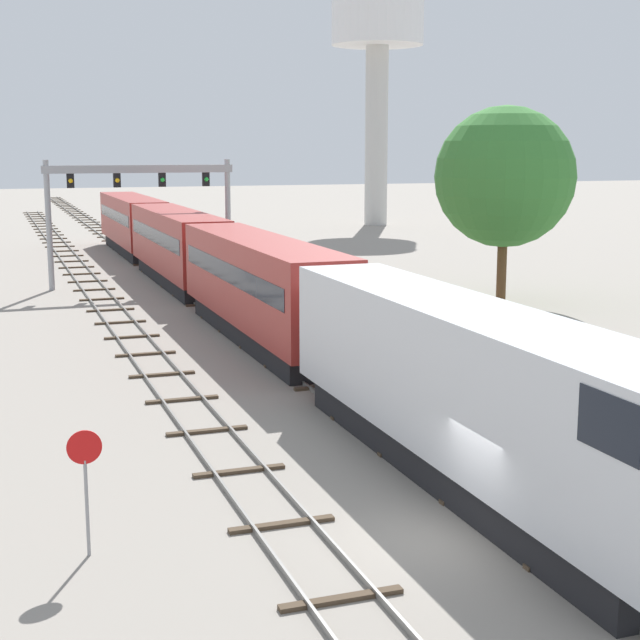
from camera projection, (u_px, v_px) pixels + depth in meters
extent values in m
plane|color=gray|center=(453.00, 539.00, 21.77)|extent=(400.00, 400.00, 0.00)
cube|color=slate|center=(129.00, 256.00, 77.82)|extent=(0.07, 200.00, 0.16)
cube|color=slate|center=(147.00, 255.00, 78.29)|extent=(0.07, 200.00, 0.16)
cube|color=#473828|center=(577.00, 559.00, 20.56)|extent=(2.60, 0.24, 0.10)
cube|color=#473828|center=(486.00, 496.00, 24.27)|extent=(2.60, 0.24, 0.10)
cube|color=#473828|center=(419.00, 450.00, 27.98)|extent=(2.60, 0.24, 0.10)
cube|color=#473828|center=(368.00, 415.00, 31.69)|extent=(2.60, 0.24, 0.10)
cube|color=#473828|center=(327.00, 387.00, 35.40)|extent=(2.60, 0.24, 0.10)
cube|color=#473828|center=(294.00, 364.00, 39.11)|extent=(2.60, 0.24, 0.10)
cube|color=#473828|center=(267.00, 345.00, 42.82)|extent=(2.60, 0.24, 0.10)
cube|color=#473828|center=(244.00, 330.00, 46.53)|extent=(2.60, 0.24, 0.10)
cube|color=#473828|center=(225.00, 316.00, 50.24)|extent=(2.60, 0.24, 0.10)
cube|color=#473828|center=(208.00, 304.00, 53.95)|extent=(2.60, 0.24, 0.10)
cube|color=#473828|center=(194.00, 294.00, 57.66)|extent=(2.60, 0.24, 0.10)
cube|color=#473828|center=(181.00, 286.00, 61.37)|extent=(2.60, 0.24, 0.10)
cube|color=#473828|center=(169.00, 278.00, 65.08)|extent=(2.60, 0.24, 0.10)
cube|color=#473828|center=(159.00, 271.00, 68.79)|extent=(2.60, 0.24, 0.10)
cube|color=#473828|center=(150.00, 264.00, 72.50)|extent=(2.60, 0.24, 0.10)
cube|color=#473828|center=(142.00, 259.00, 76.21)|extent=(2.60, 0.24, 0.10)
cube|color=#473828|center=(134.00, 253.00, 79.92)|extent=(2.60, 0.24, 0.10)
cube|color=#473828|center=(127.00, 249.00, 83.62)|extent=(2.60, 0.24, 0.10)
cube|color=#473828|center=(121.00, 244.00, 87.33)|extent=(2.60, 0.24, 0.10)
cube|color=#473828|center=(116.00, 241.00, 91.04)|extent=(2.60, 0.24, 0.10)
cube|color=#473828|center=(110.00, 237.00, 94.75)|extent=(2.60, 0.24, 0.10)
cube|color=#473828|center=(105.00, 234.00, 98.46)|extent=(2.60, 0.24, 0.10)
cube|color=#473828|center=(101.00, 230.00, 102.17)|extent=(2.60, 0.24, 0.10)
cube|color=#473828|center=(97.00, 228.00, 105.88)|extent=(2.60, 0.24, 0.10)
cube|color=#473828|center=(93.00, 225.00, 109.59)|extent=(2.60, 0.24, 0.10)
cube|color=#473828|center=(89.00, 222.00, 113.30)|extent=(2.60, 0.24, 0.10)
cube|color=#473828|center=(86.00, 220.00, 117.01)|extent=(2.60, 0.24, 0.10)
cube|color=#473828|center=(82.00, 218.00, 120.72)|extent=(2.60, 0.24, 0.10)
cube|color=#473828|center=(79.00, 216.00, 124.43)|extent=(2.60, 0.24, 0.10)
cube|color=#473828|center=(76.00, 214.00, 128.14)|extent=(2.60, 0.24, 0.10)
cube|color=#473828|center=(74.00, 212.00, 131.85)|extent=(2.60, 0.24, 0.10)
cube|color=#473828|center=(71.00, 210.00, 135.56)|extent=(2.60, 0.24, 0.10)
cube|color=#473828|center=(69.00, 208.00, 139.27)|extent=(2.60, 0.24, 0.10)
cube|color=#473828|center=(67.00, 207.00, 142.98)|extent=(2.60, 0.24, 0.10)
cube|color=#473828|center=(64.00, 205.00, 146.69)|extent=(2.60, 0.24, 0.10)
cube|color=#473828|center=(62.00, 204.00, 150.40)|extent=(2.60, 0.24, 0.10)
cube|color=#473828|center=(60.00, 202.00, 154.11)|extent=(2.60, 0.24, 0.10)
cube|color=#473828|center=(58.00, 201.00, 157.82)|extent=(2.60, 0.24, 0.10)
cube|color=#473828|center=(57.00, 200.00, 161.53)|extent=(2.60, 0.24, 0.10)
cube|color=#473828|center=(55.00, 199.00, 165.24)|extent=(2.60, 0.24, 0.10)
cube|color=#473828|center=(53.00, 198.00, 168.94)|extent=(2.60, 0.24, 0.10)
cube|color=slate|center=(86.00, 294.00, 57.47)|extent=(0.07, 160.00, 0.16)
cube|color=slate|center=(110.00, 293.00, 57.94)|extent=(0.07, 160.00, 0.16)
cube|color=#473828|center=(341.00, 599.00, 18.76)|extent=(2.60, 0.24, 0.10)
cube|color=#473828|center=(282.00, 524.00, 22.47)|extent=(2.60, 0.24, 0.10)
cube|color=#473828|center=(239.00, 471.00, 26.18)|extent=(2.60, 0.24, 0.10)
cube|color=#473828|center=(207.00, 431.00, 29.89)|extent=(2.60, 0.24, 0.10)
cube|color=#473828|center=(182.00, 400.00, 33.60)|extent=(2.60, 0.24, 0.10)
cube|color=#473828|center=(162.00, 374.00, 37.31)|extent=(2.60, 0.24, 0.10)
cube|color=#473828|center=(146.00, 354.00, 41.02)|extent=(2.60, 0.24, 0.10)
cube|color=#473828|center=(132.00, 337.00, 44.72)|extent=(2.60, 0.24, 0.10)
cube|color=#473828|center=(120.00, 322.00, 48.43)|extent=(2.60, 0.24, 0.10)
cube|color=#473828|center=(110.00, 310.00, 52.14)|extent=(2.60, 0.24, 0.10)
cube|color=#473828|center=(102.00, 299.00, 55.85)|extent=(2.60, 0.24, 0.10)
cube|color=#473828|center=(94.00, 290.00, 59.56)|extent=(2.60, 0.24, 0.10)
cube|color=#473828|center=(88.00, 281.00, 63.27)|extent=(2.60, 0.24, 0.10)
cube|color=#473828|center=(82.00, 274.00, 66.98)|extent=(2.60, 0.24, 0.10)
cube|color=#473828|center=(76.00, 267.00, 70.69)|extent=(2.60, 0.24, 0.10)
cube|color=#473828|center=(72.00, 261.00, 74.40)|extent=(2.60, 0.24, 0.10)
cube|color=#473828|center=(67.00, 256.00, 78.11)|extent=(2.60, 0.24, 0.10)
cube|color=#473828|center=(63.00, 251.00, 81.82)|extent=(2.60, 0.24, 0.10)
cube|color=#473828|center=(60.00, 247.00, 85.53)|extent=(2.60, 0.24, 0.10)
cube|color=#473828|center=(57.00, 242.00, 89.24)|extent=(2.60, 0.24, 0.10)
cube|color=#473828|center=(54.00, 239.00, 92.95)|extent=(2.60, 0.24, 0.10)
cube|color=#473828|center=(51.00, 235.00, 96.66)|extent=(2.60, 0.24, 0.10)
cube|color=#473828|center=(48.00, 232.00, 100.37)|extent=(2.60, 0.24, 0.10)
cube|color=#473828|center=(46.00, 229.00, 104.08)|extent=(2.60, 0.24, 0.10)
cube|color=#473828|center=(44.00, 226.00, 107.79)|extent=(2.60, 0.24, 0.10)
cube|color=#473828|center=(41.00, 223.00, 111.50)|extent=(2.60, 0.24, 0.10)
cube|color=#473828|center=(39.00, 221.00, 115.21)|extent=(2.60, 0.24, 0.10)
cube|color=#473828|center=(38.00, 219.00, 118.92)|extent=(2.60, 0.24, 0.10)
cube|color=#473828|center=(36.00, 217.00, 122.63)|extent=(2.60, 0.24, 0.10)
cube|color=#473828|center=(34.00, 215.00, 126.34)|extent=(2.60, 0.24, 0.10)
cube|color=#473828|center=(33.00, 213.00, 130.04)|extent=(2.60, 0.24, 0.10)
cube|color=silver|center=(464.00, 377.00, 25.04)|extent=(3.00, 18.76, 3.80)
cube|color=black|center=(461.00, 463.00, 25.47)|extent=(2.52, 16.88, 1.00)
cube|color=maroon|center=(260.00, 280.00, 43.36)|extent=(3.00, 18.76, 3.80)
cube|color=black|center=(260.00, 271.00, 43.29)|extent=(3.04, 17.26, 0.90)
cube|color=black|center=(260.00, 331.00, 43.79)|extent=(2.52, 16.88, 1.00)
cube|color=maroon|center=(177.00, 240.00, 61.68)|extent=(3.00, 18.76, 3.80)
cube|color=black|center=(177.00, 234.00, 61.61)|extent=(3.04, 17.26, 0.90)
cube|color=black|center=(178.00, 277.00, 62.11)|extent=(2.52, 16.88, 1.00)
cube|color=maroon|center=(132.00, 219.00, 80.01)|extent=(3.00, 18.76, 3.80)
cube|color=black|center=(132.00, 214.00, 79.93)|extent=(3.04, 17.26, 0.90)
cube|color=black|center=(133.00, 247.00, 80.44)|extent=(2.52, 16.88, 1.00)
cylinder|color=#999BA0|center=(49.00, 226.00, 58.98)|extent=(0.36, 0.36, 8.13)
cylinder|color=#999BA0|center=(228.00, 221.00, 62.76)|extent=(0.36, 0.36, 8.13)
cube|color=#999BA0|center=(139.00, 169.00, 60.25)|extent=(12.10, 0.36, 0.50)
cube|color=black|center=(70.00, 181.00, 59.00)|extent=(0.44, 0.32, 0.90)
sphere|color=yellow|center=(71.00, 181.00, 58.83)|extent=(0.28, 0.28, 0.28)
cube|color=black|center=(117.00, 180.00, 59.95)|extent=(0.44, 0.32, 0.90)
sphere|color=yellow|center=(117.00, 180.00, 59.77)|extent=(0.28, 0.28, 0.28)
cube|color=black|center=(162.00, 180.00, 60.89)|extent=(0.44, 0.32, 0.90)
sphere|color=green|center=(163.00, 180.00, 60.71)|extent=(0.28, 0.28, 0.28)
cube|color=black|center=(206.00, 179.00, 61.83)|extent=(0.44, 0.32, 0.90)
sphere|color=green|center=(207.00, 179.00, 61.66)|extent=(0.28, 0.28, 0.28)
cylinder|color=beige|center=(376.00, 137.00, 108.33)|extent=(2.60, 2.60, 20.24)
cylinder|color=white|center=(378.00, 20.00, 106.03)|extent=(10.36, 10.36, 5.42)
cylinder|color=gray|center=(87.00, 508.00, 20.68)|extent=(0.08, 0.08, 2.20)
cylinder|color=red|center=(84.00, 447.00, 20.41)|extent=(0.76, 0.03, 0.76)
cylinder|color=brown|center=(502.00, 264.00, 54.70)|extent=(0.56, 0.56, 4.43)
sphere|color=#387A33|center=(505.00, 177.00, 53.79)|extent=(8.03, 8.03, 8.03)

